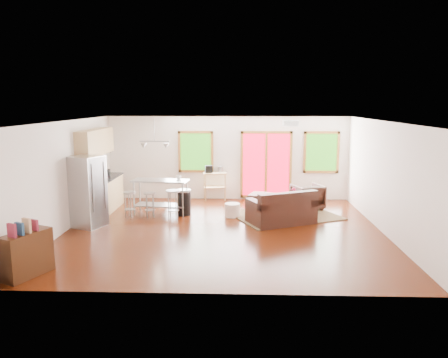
{
  "coord_description": "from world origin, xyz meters",
  "views": [
    {
      "loc": [
        0.38,
        -10.06,
        3.04
      ],
      "look_at": [
        0.0,
        0.3,
        1.2
      ],
      "focal_mm": 35.0,
      "sensor_mm": 36.0,
      "label": 1
    }
  ],
  "objects_px": {
    "ottoman": "(262,201)",
    "refrigerator": "(88,191)",
    "loveseat": "(282,210)",
    "kitchen_cart": "(214,176)",
    "rug": "(284,215)",
    "island": "(160,191)",
    "armchair": "(307,196)",
    "coffee_table": "(290,199)"
  },
  "relations": [
    {
      "from": "ottoman",
      "to": "kitchen_cart",
      "type": "height_order",
      "value": "kitchen_cart"
    },
    {
      "from": "refrigerator",
      "to": "ottoman",
      "type": "bearing_deg",
      "value": 45.78
    },
    {
      "from": "armchair",
      "to": "coffee_table",
      "type": "bearing_deg",
      "value": -2.13
    },
    {
      "from": "armchair",
      "to": "ottoman",
      "type": "relative_size",
      "value": 1.21
    },
    {
      "from": "coffee_table",
      "to": "kitchen_cart",
      "type": "distance_m",
      "value": 2.63
    },
    {
      "from": "coffee_table",
      "to": "rug",
      "type": "bearing_deg",
      "value": -110.24
    },
    {
      "from": "loveseat",
      "to": "refrigerator",
      "type": "relative_size",
      "value": 1.05
    },
    {
      "from": "island",
      "to": "refrigerator",
      "type": "bearing_deg",
      "value": -141.34
    },
    {
      "from": "loveseat",
      "to": "island",
      "type": "relative_size",
      "value": 1.18
    },
    {
      "from": "loveseat",
      "to": "coffee_table",
      "type": "xyz_separation_m",
      "value": [
        0.36,
        1.35,
        -0.01
      ]
    },
    {
      "from": "island",
      "to": "ottoman",
      "type": "bearing_deg",
      "value": 13.75
    },
    {
      "from": "loveseat",
      "to": "refrigerator",
      "type": "height_order",
      "value": "refrigerator"
    },
    {
      "from": "armchair",
      "to": "kitchen_cart",
      "type": "distance_m",
      "value": 3.0
    },
    {
      "from": "loveseat",
      "to": "ottoman",
      "type": "bearing_deg",
      "value": 81.84
    },
    {
      "from": "rug",
      "to": "kitchen_cart",
      "type": "relative_size",
      "value": 2.42
    },
    {
      "from": "rug",
      "to": "loveseat",
      "type": "bearing_deg",
      "value": -100.6
    },
    {
      "from": "refrigerator",
      "to": "kitchen_cart",
      "type": "height_order",
      "value": "refrigerator"
    },
    {
      "from": "loveseat",
      "to": "island",
      "type": "height_order",
      "value": "island"
    },
    {
      "from": "loveseat",
      "to": "armchair",
      "type": "xyz_separation_m",
      "value": [
        0.87,
        1.5,
        0.06
      ]
    },
    {
      "from": "refrigerator",
      "to": "kitchen_cart",
      "type": "bearing_deg",
      "value": 68.46
    },
    {
      "from": "armchair",
      "to": "island",
      "type": "height_order",
      "value": "island"
    },
    {
      "from": "loveseat",
      "to": "coffee_table",
      "type": "relative_size",
      "value": 1.84
    },
    {
      "from": "island",
      "to": "rug",
      "type": "bearing_deg",
      "value": -1.21
    },
    {
      "from": "loveseat",
      "to": "armchair",
      "type": "distance_m",
      "value": 1.73
    },
    {
      "from": "island",
      "to": "kitchen_cart",
      "type": "bearing_deg",
      "value": 53.64
    },
    {
      "from": "refrigerator",
      "to": "island",
      "type": "bearing_deg",
      "value": 60.49
    },
    {
      "from": "armchair",
      "to": "ottoman",
      "type": "xyz_separation_m",
      "value": [
        -1.31,
        -0.0,
        -0.18
      ]
    },
    {
      "from": "loveseat",
      "to": "armchair",
      "type": "height_order",
      "value": "loveseat"
    },
    {
      "from": "refrigerator",
      "to": "rug",
      "type": "bearing_deg",
      "value": 35.28
    },
    {
      "from": "loveseat",
      "to": "armchair",
      "type": "relative_size",
      "value": 2.31
    },
    {
      "from": "rug",
      "to": "coffee_table",
      "type": "relative_size",
      "value": 2.65
    },
    {
      "from": "armchair",
      "to": "ottoman",
      "type": "distance_m",
      "value": 1.32
    },
    {
      "from": "rug",
      "to": "ottoman",
      "type": "distance_m",
      "value": 0.97
    },
    {
      "from": "rug",
      "to": "island",
      "type": "xyz_separation_m",
      "value": [
        -3.37,
        0.07,
        0.64
      ]
    },
    {
      "from": "coffee_table",
      "to": "armchair",
      "type": "height_order",
      "value": "armchair"
    },
    {
      "from": "loveseat",
      "to": "armchair",
      "type": "bearing_deg",
      "value": 35.52
    },
    {
      "from": "loveseat",
      "to": "kitchen_cart",
      "type": "xyz_separation_m",
      "value": [
        -1.88,
        2.65,
        0.41
      ]
    },
    {
      "from": "ottoman",
      "to": "refrigerator",
      "type": "bearing_deg",
      "value": -156.06
    },
    {
      "from": "coffee_table",
      "to": "island",
      "type": "distance_m",
      "value": 3.65
    },
    {
      "from": "armchair",
      "to": "refrigerator",
      "type": "xyz_separation_m",
      "value": [
        -5.66,
        -1.94,
        0.48
      ]
    },
    {
      "from": "ottoman",
      "to": "refrigerator",
      "type": "distance_m",
      "value": 4.81
    },
    {
      "from": "ottoman",
      "to": "refrigerator",
      "type": "xyz_separation_m",
      "value": [
        -4.35,
        -1.93,
        0.66
      ]
    }
  ]
}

